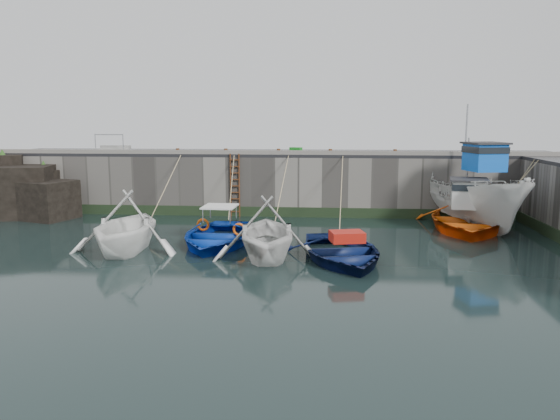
# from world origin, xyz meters

# --- Properties ---
(ground) EXTENTS (120.00, 120.00, 0.00)m
(ground) POSITION_xyz_m (0.00, 0.00, 0.00)
(ground) COLOR black
(ground) RESTS_ON ground
(quay_back) EXTENTS (30.00, 5.00, 3.00)m
(quay_back) POSITION_xyz_m (0.00, 12.50, 1.50)
(quay_back) COLOR slate
(quay_back) RESTS_ON ground
(road_back) EXTENTS (30.00, 5.00, 0.16)m
(road_back) POSITION_xyz_m (0.00, 12.50, 3.08)
(road_back) COLOR black
(road_back) RESTS_ON quay_back
(kerb_back) EXTENTS (30.00, 0.30, 0.20)m
(kerb_back) POSITION_xyz_m (0.00, 10.15, 3.26)
(kerb_back) COLOR slate
(kerb_back) RESTS_ON road_back
(algae_back) EXTENTS (30.00, 0.08, 0.50)m
(algae_back) POSITION_xyz_m (0.00, 9.96, 0.25)
(algae_back) COLOR black
(algae_back) RESTS_ON ground
(rock_outcrop) EXTENTS (5.85, 4.24, 3.41)m
(rock_outcrop) POSITION_xyz_m (-12.92, 9.11, 1.26)
(rock_outcrop) COLOR black
(rock_outcrop) RESTS_ON ground
(ladder) EXTENTS (0.51, 0.08, 3.20)m
(ladder) POSITION_xyz_m (-2.00, 9.91, 1.59)
(ladder) COLOR #3F1E0F
(ladder) RESTS_ON ground
(boat_near_white) EXTENTS (4.42, 5.08, 2.60)m
(boat_near_white) POSITION_xyz_m (-4.83, 2.13, 0.00)
(boat_near_white) COLOR white
(boat_near_white) RESTS_ON ground
(boat_near_white_rope) EXTENTS (0.04, 5.96, 3.10)m
(boat_near_white_rope) POSITION_xyz_m (-4.83, 7.32, 0.00)
(boat_near_white_rope) COLOR tan
(boat_near_white_rope) RESTS_ON ground
(boat_near_blue) EXTENTS (4.14, 5.65, 1.14)m
(boat_near_blue) POSITION_xyz_m (-1.67, 3.70, 0.00)
(boat_near_blue) COLOR #0B33A8
(boat_near_blue) RESTS_ON ground
(boat_near_blue_rope) EXTENTS (0.04, 4.60, 3.10)m
(boat_near_blue_rope) POSITION_xyz_m (-1.67, 8.10, 0.00)
(boat_near_blue_rope) COLOR tan
(boat_near_blue_rope) RESTS_ON ground
(boat_near_blacktrim) EXTENTS (4.68, 5.24, 2.51)m
(boat_near_blacktrim) POSITION_xyz_m (0.53, 1.63, 0.00)
(boat_near_blacktrim) COLOR silver
(boat_near_blacktrim) RESTS_ON ground
(boat_near_blacktrim_rope) EXTENTS (0.04, 6.42, 3.10)m
(boat_near_blacktrim_rope) POSITION_xyz_m (0.53, 7.07, 0.00)
(boat_near_blacktrim_rope) COLOR tan
(boat_near_blacktrim_rope) RESTS_ON ground
(boat_near_navy) EXTENTS (4.94, 6.12, 1.12)m
(boat_near_navy) POSITION_xyz_m (3.18, 1.59, 0.00)
(boat_near_navy) COLOR #0A153F
(boat_near_navy) RESTS_ON ground
(boat_near_navy_rope) EXTENTS (0.04, 6.45, 3.10)m
(boat_near_navy_rope) POSITION_xyz_m (3.18, 7.05, 0.00)
(boat_near_navy_rope) COLOR tan
(boat_near_navy_rope) RESTS_ON ground
(boat_far_white) EXTENTS (4.66, 8.15, 5.97)m
(boat_far_white) POSITION_xyz_m (9.51, 8.31, 1.24)
(boat_far_white) COLOR silver
(boat_far_white) RESTS_ON ground
(boat_far_orange) EXTENTS (6.05, 7.61, 4.41)m
(boat_far_orange) POSITION_xyz_m (8.94, 7.57, 0.45)
(boat_far_orange) COLOR #D74F0B
(boat_far_orange) RESTS_ON ground
(fish_crate) EXTENTS (0.71, 0.56, 0.27)m
(fish_crate) POSITION_xyz_m (0.97, 12.05, 3.29)
(fish_crate) COLOR #167C1C
(fish_crate) RESTS_ON road_back
(railing) EXTENTS (1.60, 1.05, 1.00)m
(railing) POSITION_xyz_m (-8.75, 11.25, 3.36)
(railing) COLOR #A5A8AD
(railing) RESTS_ON road_back
(bollard_a) EXTENTS (0.18, 0.18, 0.28)m
(bollard_a) POSITION_xyz_m (-5.00, 10.25, 3.30)
(bollard_a) COLOR #3F1E0F
(bollard_a) RESTS_ON road_back
(bollard_b) EXTENTS (0.18, 0.18, 0.28)m
(bollard_b) POSITION_xyz_m (-2.50, 10.25, 3.30)
(bollard_b) COLOR #3F1E0F
(bollard_b) RESTS_ON road_back
(bollard_c) EXTENTS (0.18, 0.18, 0.28)m
(bollard_c) POSITION_xyz_m (0.20, 10.25, 3.30)
(bollard_c) COLOR #3F1E0F
(bollard_c) RESTS_ON road_back
(bollard_d) EXTENTS (0.18, 0.18, 0.28)m
(bollard_d) POSITION_xyz_m (2.80, 10.25, 3.30)
(bollard_d) COLOR #3F1E0F
(bollard_d) RESTS_ON road_back
(bollard_e) EXTENTS (0.18, 0.18, 0.28)m
(bollard_e) POSITION_xyz_m (6.00, 10.25, 3.30)
(bollard_e) COLOR #3F1E0F
(bollard_e) RESTS_ON road_back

